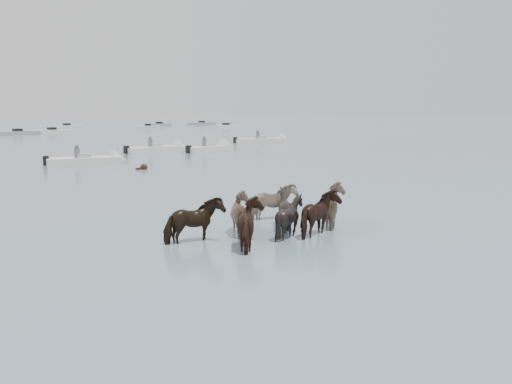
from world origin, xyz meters
TOP-DOWN VIEW (x-y plane):
  - ground at (0.00, 0.00)m, footprint 400.00×400.00m
  - pony_herd at (-0.61, -0.59)m, footprint 6.43×3.96m
  - swimming_pony at (3.50, 17.56)m, footprint 0.72×0.44m
  - motorboat_b at (2.28, 22.15)m, footprint 5.28×2.56m
  - motorboat_c at (10.55, 28.86)m, footprint 6.04×2.32m
  - motorboat_d at (14.28, 26.78)m, footprint 5.39×2.95m
  - motorboat_e at (24.68, 32.98)m, footprint 6.21×3.15m

SIDE VIEW (x-z plane):
  - ground at x=0.00m, z-range 0.00..0.00m
  - swimming_pony at x=3.50m, z-range -0.12..0.32m
  - motorboat_e at x=24.68m, z-range -0.74..1.18m
  - motorboat_c at x=10.55m, z-range -0.74..1.18m
  - motorboat_d at x=14.28m, z-range -0.73..1.19m
  - motorboat_b at x=2.28m, z-range -0.73..1.19m
  - pony_herd at x=-0.61m, z-range -0.21..1.28m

